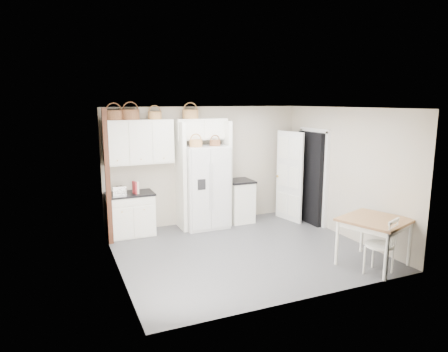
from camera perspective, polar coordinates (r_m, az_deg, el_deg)
name	(u,v)px	position (r m, az deg, el deg)	size (l,w,h in m)	color
floor	(243,250)	(7.51, 2.80, -10.56)	(4.50, 4.50, 0.00)	#494952
ceiling	(245,108)	(7.01, 2.99, 9.68)	(4.50, 4.50, 0.00)	white
wall_back	(205,165)	(8.96, -2.72, 1.54)	(4.50, 4.50, 0.00)	#B3ABA0
wall_left	(115,193)	(6.50, -15.24, -2.32)	(4.00, 4.00, 0.00)	#B3ABA0
wall_right	(345,173)	(8.37, 16.88, 0.44)	(4.00, 4.00, 0.00)	#B3ABA0
refrigerator	(205,187)	(8.65, -2.79, -1.54)	(0.92, 0.74, 1.79)	silver
base_cab_left	(131,215)	(8.42, -13.19, -5.45)	(0.91, 0.58, 0.84)	white
base_cab_right	(239,201)	(9.13, 2.21, -3.66)	(0.52, 0.63, 0.92)	white
dining_table	(373,242)	(7.19, 20.55, -8.82)	(0.97, 0.97, 0.81)	brown
windsor_chair	(380,245)	(6.85, 21.33, -9.17)	(0.47, 0.43, 0.96)	white
counter_left	(130,194)	(8.31, -13.31, -2.52)	(0.95, 0.61, 0.04)	black
counter_right	(239,181)	(9.02, 2.23, -0.70)	(0.56, 0.67, 0.04)	black
toaster	(119,191)	(8.18, -14.74, -2.02)	(0.26, 0.15, 0.18)	silver
cookbook_red	(135,188)	(8.22, -12.65, -1.62)	(0.04, 0.16, 0.25)	#A3292F
cookbook_cream	(137,187)	(8.23, -12.31, -1.60)	(0.04, 0.16, 0.25)	beige
basket_upper_a	(114,115)	(8.20, -15.44, 8.37)	(0.33, 0.33, 0.19)	#57351B
basket_upper_b	(131,115)	(8.25, -13.18, 8.54)	(0.35, 0.35, 0.20)	#57351B
basket_upper_c	(155,115)	(8.35, -9.85, 8.53)	(0.28, 0.28, 0.16)	#A37E47
basket_bridge_a	(190,114)	(8.56, -4.81, 8.80)	(0.34, 0.34, 0.19)	#A37E47
basket_fridge_a	(196,143)	(8.33, -4.04, 4.71)	(0.27, 0.27, 0.14)	#A37E47
basket_fridge_b	(215,143)	(8.48, -1.29, 4.76)	(0.23, 0.23, 0.12)	#57351B
upper_cabinet	(139,142)	(8.31, -12.11, 4.78)	(1.40, 0.34, 0.90)	white
bridge_cabinet	(201,129)	(8.65, -3.31, 6.72)	(1.12, 0.34, 0.45)	white
fridge_panel_left	(181,176)	(8.50, -6.18, -0.04)	(0.08, 0.60, 2.30)	white
fridge_panel_right	(225,173)	(8.84, 0.15, 0.45)	(0.08, 0.60, 2.30)	white
trim_post	(108,178)	(7.82, -16.28, -0.22)	(0.09, 0.09, 2.60)	#3A1711
doorway_void	(311,178)	(9.14, 12.34, -0.26)	(0.18, 0.85, 2.05)	black
door_slab	(289,176)	(9.21, 9.31, -0.07)	(0.80, 0.04, 2.05)	white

